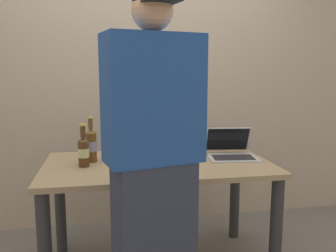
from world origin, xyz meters
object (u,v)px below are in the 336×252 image
Objects in this scene: beer_bottle_dark at (113,143)px; person_figure at (154,175)px; beer_bottle_green at (84,151)px; laptop at (231,151)px; coffee_mug at (195,150)px; beer_bottle_amber at (91,145)px.

person_figure is (0.17, -0.78, -0.01)m from beer_bottle_dark.
laptop is at bearing 4.85° from beer_bottle_green.
laptop is 0.22× the size of person_figure.
beer_bottle_amber is at bearing -176.94° from coffee_mug.
coffee_mug is (0.79, 0.16, -0.06)m from beer_bottle_green.
beer_bottle_dark is 1.02× the size of beer_bottle_amber.
laptop reaches higher than coffee_mug.
laptop is 1.02m from person_figure.
beer_bottle_amber is 0.17× the size of person_figure.
beer_bottle_dark is 1.14× the size of beer_bottle_green.
beer_bottle_green is 0.16× the size of person_figure.
coffee_mug is (0.42, 0.83, -0.08)m from person_figure.
coffee_mug is at bearing 164.09° from laptop.
beer_bottle_green is at bearing 118.70° from person_figure.
person_figure reaches higher than beer_bottle_amber.
person_figure is (-0.67, -0.76, 0.08)m from laptop.
beer_bottle_green is 0.76m from person_figure.
beer_bottle_green reaches higher than laptop.
laptop is at bearing -1.85° from beer_bottle_dark.
beer_bottle_dark is 0.60m from coffee_mug.
beer_bottle_dark is at bearing -175.81° from coffee_mug.
beer_bottle_dark is at bearing -1.46° from beer_bottle_amber.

